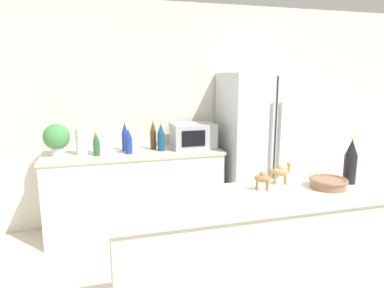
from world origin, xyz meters
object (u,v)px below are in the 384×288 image
object	(u,v)px
back_bottle_1	(161,138)
fruit_bowl	(328,183)
potted_plant	(57,138)
camel_figurine_second	(281,171)
refrigerator	(260,148)
microwave	(193,136)
wine_bottle	(351,162)
camel_figurine	(263,178)
back_bottle_0	(96,144)
paper_towel_roll	(82,142)
back_bottle_2	(128,142)
back_bottle_3	(153,135)
back_bottle_5	(125,137)
back_bottle_4	(96,140)

from	to	relation	value
back_bottle_1	fruit_bowl	xyz separation A→B (m)	(0.75, -1.84, -0.01)
potted_plant	camel_figurine_second	world-z (taller)	potted_plant
refrigerator	microwave	distance (m)	0.83
wine_bottle	camel_figurine	size ratio (longest dim) A/B	2.11
back_bottle_0	camel_figurine	xyz separation A→B (m)	(1.01, -1.72, 0.07)
paper_towel_roll	refrigerator	bearing A→B (deg)	-1.78
back_bottle_2	potted_plant	bearing A→B (deg)	172.78
back_bottle_3	camel_figurine	bearing A→B (deg)	-78.27
back_bottle_2	back_bottle_5	xyz separation A→B (m)	(-0.02, 0.15, 0.02)
back_bottle_4	wine_bottle	bearing A→B (deg)	-48.39
back_bottle_4	potted_plant	bearing A→B (deg)	-177.93
potted_plant	back_bottle_5	size ratio (longest dim) A/B	1.04
refrigerator	back_bottle_5	world-z (taller)	refrigerator
paper_towel_roll	back_bottle_4	bearing A→B (deg)	11.23
back_bottle_4	back_bottle_5	world-z (taller)	back_bottle_5
back_bottle_3	wine_bottle	bearing A→B (deg)	-61.55
back_bottle_3	back_bottle_5	distance (m)	0.31
back_bottle_0	back_bottle_4	size ratio (longest dim) A/B	0.84
paper_towel_roll	camel_figurine_second	world-z (taller)	paper_towel_roll
microwave	back_bottle_4	size ratio (longest dim) A/B	1.64
paper_towel_roll	microwave	world-z (taller)	microwave
camel_figurine_second	camel_figurine	bearing A→B (deg)	-155.44
potted_plant	back_bottle_3	size ratio (longest dim) A/B	1.02
potted_plant	camel_figurine	xyz separation A→B (m)	(1.40, -1.82, -0.01)
back_bottle_1	camel_figurine	size ratio (longest dim) A/B	2.07
microwave	back_bottle_5	bearing A→B (deg)	176.52
back_bottle_0	back_bottle_2	xyz separation A→B (m)	(0.33, 0.01, 0.01)
fruit_bowl	back_bottle_2	bearing A→B (deg)	121.74
potted_plant	camel_figurine_second	distance (m)	2.35
back_bottle_1	camel_figurine_second	bearing A→B (deg)	-73.73
camel_figurine	camel_figurine_second	world-z (taller)	camel_figurine_second
back_bottle_0	camel_figurine	world-z (taller)	back_bottle_0
paper_towel_roll	camel_figurine_second	bearing A→B (deg)	-52.49
potted_plant	back_bottle_1	xyz separation A→B (m)	(1.08, -0.05, -0.04)
paper_towel_roll	back_bottle_4	size ratio (longest dim) A/B	0.95
potted_plant	back_bottle_0	distance (m)	0.41
back_bottle_3	fruit_bowl	distance (m)	2.11
refrigerator	back_bottle_3	xyz separation A→B (m)	(-1.25, 0.14, 0.19)
refrigerator	back_bottle_2	world-z (taller)	refrigerator
refrigerator	back_bottle_4	world-z (taller)	refrigerator
back_bottle_5	fruit_bowl	world-z (taller)	back_bottle_5
back_bottle_3	potted_plant	bearing A→B (deg)	-176.67
back_bottle_2	wine_bottle	world-z (taller)	wine_bottle
back_bottle_4	camel_figurine	world-z (taller)	back_bottle_4
microwave	back_bottle_0	xyz separation A→B (m)	(-1.07, -0.11, -0.02)
microwave	back_bottle_1	bearing A→B (deg)	-171.24
microwave	back_bottle_4	distance (m)	1.07
microwave	fruit_bowl	size ratio (longest dim) A/B	1.96
microwave	back_bottle_1	size ratio (longest dim) A/B	1.57
back_bottle_3	camel_figurine_second	xyz separation A→B (m)	(0.56, -1.80, 0.03)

